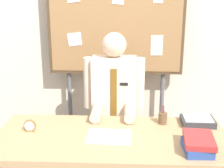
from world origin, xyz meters
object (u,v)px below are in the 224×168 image
book_stack (198,144)px  open_notebook (109,136)px  bulletin_board (116,22)px  paper_tray (198,121)px  desk_clock (30,126)px  desk (111,147)px  person (114,115)px  pen_holder (163,118)px

book_stack → open_notebook: book_stack is taller
bulletin_board → paper_tray: (0.69, -0.75, -0.72)m
desk_clock → paper_tray: size_ratio=0.36×
book_stack → open_notebook: (-0.61, 0.18, -0.05)m
bulletin_board → open_notebook: bulletin_board is taller
paper_tray → desk: bearing=-160.2°
desk_clock → paper_tray: desk_clock is taller
paper_tray → book_stack: bearing=-101.8°
desk → open_notebook: open_notebook is taller
person → bulletin_board: bulletin_board is taller
open_notebook → pen_holder: pen_holder is taller
bulletin_board → person: bearing=-90.0°
person → open_notebook: 0.63m
bulletin_board → book_stack: 1.50m
desk → person: bearing=90.0°
desk → paper_tray: size_ratio=6.70×
paper_tray → pen_holder: bearing=-179.4°
person → book_stack: bearing=-53.2°
open_notebook → desk_clock: size_ratio=3.53×
desk_clock → book_stack: bearing=-11.7°
bulletin_board → book_stack: size_ratio=6.97×
desk → person: (0.00, 0.61, 0.01)m
book_stack → desk_clock: size_ratio=3.20×
person → bulletin_board: (0.00, 0.39, 0.82)m
desk_clock → open_notebook: bearing=-7.2°
desk → book_stack: 0.64m
open_notebook → paper_tray: bearing=20.9°
book_stack → paper_tray: book_stack is taller
paper_tray → open_notebook: bearing=-159.1°
bulletin_board → desk_clock: bearing=-123.7°
desk_clock → bulletin_board: bearing=56.3°
desk → bulletin_board: (0.00, 1.00, 0.83)m
desk_clock → paper_tray: (1.32, 0.19, -0.01)m
person → desk: bearing=-90.0°
person → bulletin_board: bearing=90.0°
bulletin_board → open_notebook: (-0.01, -1.02, -0.74)m
desk → bulletin_board: bearing=90.0°
desk → person: size_ratio=1.21×
open_notebook → paper_tray: paper_tray is taller
person → pen_holder: (0.41, -0.36, 0.12)m
bulletin_board → paper_tray: bearing=-47.3°
bulletin_board → paper_tray: size_ratio=7.97×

